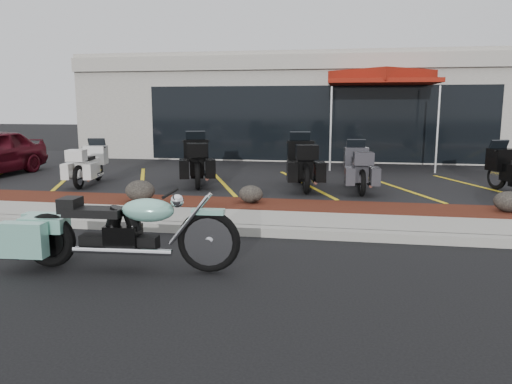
% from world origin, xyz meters
% --- Properties ---
extents(ground, '(90.00, 90.00, 0.00)m').
position_xyz_m(ground, '(0.00, 0.00, 0.00)').
color(ground, black).
rests_on(ground, ground).
extents(curb, '(24.00, 0.25, 0.15)m').
position_xyz_m(curb, '(0.00, 0.90, 0.07)').
color(curb, gray).
rests_on(curb, ground).
extents(sidewalk, '(24.00, 1.20, 0.15)m').
position_xyz_m(sidewalk, '(0.00, 1.60, 0.07)').
color(sidewalk, gray).
rests_on(sidewalk, ground).
extents(mulch_bed, '(24.00, 1.20, 0.16)m').
position_xyz_m(mulch_bed, '(0.00, 2.80, 0.08)').
color(mulch_bed, black).
rests_on(mulch_bed, ground).
extents(upper_lot, '(26.00, 9.60, 0.15)m').
position_xyz_m(upper_lot, '(0.00, 8.20, 0.07)').
color(upper_lot, black).
rests_on(upper_lot, ground).
extents(dealership_building, '(18.00, 8.16, 4.00)m').
position_xyz_m(dealership_building, '(0.00, 14.47, 2.01)').
color(dealership_building, gray).
rests_on(dealership_building, ground).
extents(boulder_left, '(0.62, 0.52, 0.44)m').
position_xyz_m(boulder_left, '(-3.19, 2.62, 0.38)').
color(boulder_left, black).
rests_on(boulder_left, mulch_bed).
extents(boulder_mid, '(0.50, 0.42, 0.35)m').
position_xyz_m(boulder_mid, '(-0.89, 2.87, 0.34)').
color(boulder_mid, black).
rests_on(boulder_mid, mulch_bed).
extents(boulder_right, '(0.55, 0.46, 0.39)m').
position_xyz_m(boulder_right, '(4.05, 2.84, 0.35)').
color(boulder_right, black).
rests_on(boulder_right, mulch_bed).
extents(hero_cruiser, '(3.11, 0.96, 1.08)m').
position_xyz_m(hero_cruiser, '(-0.70, -1.07, 0.54)').
color(hero_cruiser, '#7EC5B1').
rests_on(hero_cruiser, ground).
extents(touring_white, '(1.04, 2.04, 1.13)m').
position_xyz_m(touring_white, '(-5.48, 5.21, 0.71)').
color(touring_white, white).
rests_on(touring_white, upper_lot).
extents(touring_black_front, '(1.52, 2.42, 1.32)m').
position_xyz_m(touring_black_front, '(-2.94, 5.81, 0.81)').
color(touring_black_front, black).
rests_on(touring_black_front, upper_lot).
extents(touring_black_mid, '(1.26, 2.40, 1.33)m').
position_xyz_m(touring_black_mid, '(-0.15, 5.74, 0.81)').
color(touring_black_mid, black).
rests_on(touring_black_mid, upper_lot).
extents(touring_grey, '(0.94, 2.06, 1.17)m').
position_xyz_m(touring_grey, '(1.26, 5.49, 0.73)').
color(touring_grey, '#333238').
rests_on(touring_grey, upper_lot).
extents(touring_black_rear, '(1.54, 2.18, 1.19)m').
position_xyz_m(touring_black_rear, '(4.56, 5.50, 0.74)').
color(touring_black_rear, black).
rests_on(touring_black_rear, upper_lot).
extents(traffic_cone, '(0.35, 0.35, 0.44)m').
position_xyz_m(traffic_cone, '(-0.10, 7.76, 0.37)').
color(traffic_cone, red).
rests_on(traffic_cone, upper_lot).
extents(popup_canopy, '(3.51, 3.51, 3.09)m').
position_xyz_m(popup_canopy, '(2.10, 9.88, 2.96)').
color(popup_canopy, silver).
rests_on(popup_canopy, upper_lot).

